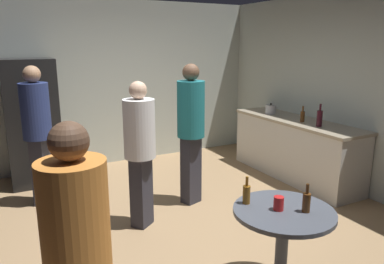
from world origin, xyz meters
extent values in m
cube|color=#9E7C56|center=(0.00, 0.00, -0.05)|extent=(5.20, 5.20, 0.10)
cube|color=beige|center=(0.00, 2.63, 1.35)|extent=(5.32, 0.06, 2.70)
cube|color=beige|center=(2.63, 0.00, 1.35)|extent=(0.06, 5.20, 2.70)
cube|color=black|center=(-1.22, 2.20, 0.90)|extent=(0.70, 0.65, 1.80)
cube|color=#262628|center=(-1.01, 1.86, 0.99)|extent=(0.03, 0.03, 0.60)
cube|color=beige|center=(2.28, 0.59, 0.43)|extent=(0.60, 2.20, 0.86)
cube|color=tan|center=(2.28, 0.59, 0.88)|extent=(0.64, 2.24, 0.04)
cylinder|color=#B2B2B7|center=(2.23, 1.13, 0.97)|extent=(0.17, 0.17, 0.14)
sphere|color=black|center=(2.23, 1.13, 1.06)|extent=(0.04, 0.04, 0.04)
cone|color=#B2B2B7|center=(2.35, 1.13, 0.98)|extent=(0.09, 0.04, 0.06)
cylinder|color=#3F141E|center=(2.22, 0.10, 1.01)|extent=(0.08, 0.08, 0.22)
cylinder|color=#3F141E|center=(2.22, 0.10, 1.17)|extent=(0.03, 0.03, 0.09)
cylinder|color=#593314|center=(2.24, 0.43, 0.98)|extent=(0.06, 0.06, 0.15)
cylinder|color=#593314|center=(2.24, 0.43, 1.09)|extent=(0.02, 0.02, 0.08)
cylinder|color=#4C515B|center=(0.28, -1.42, 0.35)|extent=(0.10, 0.10, 0.70)
cylinder|color=#4C515B|center=(0.28, -1.42, 0.72)|extent=(0.80, 0.80, 0.03)
cylinder|color=#8C5919|center=(0.08, -1.18, 0.81)|extent=(0.06, 0.06, 0.15)
cylinder|color=#8C5919|center=(0.08, -1.18, 0.93)|extent=(0.02, 0.02, 0.08)
cylinder|color=#593314|center=(0.40, -1.53, 0.81)|extent=(0.06, 0.06, 0.15)
cylinder|color=#593314|center=(0.40, -1.53, 0.93)|extent=(0.02, 0.02, 0.08)
cylinder|color=red|center=(0.23, -1.40, 0.79)|extent=(0.08, 0.08, 0.11)
cylinder|color=orange|center=(-1.34, -1.70, 1.14)|extent=(0.38, 0.38, 0.65)
sphere|color=brown|center=(-1.34, -1.70, 1.56)|extent=(0.19, 0.19, 0.19)
cube|color=#2D2D38|center=(0.46, 0.50, 0.44)|extent=(0.26, 0.23, 0.87)
cylinder|color=#1E727A|center=(0.46, 0.50, 1.22)|extent=(0.43, 0.43, 0.69)
sphere|color=brown|center=(0.46, 0.50, 1.67)|extent=(0.21, 0.21, 0.21)
cube|color=#2D2D38|center=(-0.32, 0.21, 0.40)|extent=(0.28, 0.27, 0.80)
cylinder|color=white|center=(-0.32, 0.21, 1.12)|extent=(0.48, 0.48, 0.63)
sphere|color=#D8AD8C|center=(-0.32, 0.21, 1.53)|extent=(0.19, 0.19, 0.19)
cube|color=#2D2D38|center=(-1.24, 1.33, 0.43)|extent=(0.26, 0.28, 0.86)
cylinder|color=navy|center=(-1.24, 1.33, 1.20)|extent=(0.47, 0.47, 0.68)
sphere|color=tan|center=(-1.24, 1.33, 1.65)|extent=(0.21, 0.21, 0.21)
camera|label=1|loc=(-1.61, -3.46, 2.01)|focal=34.65mm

